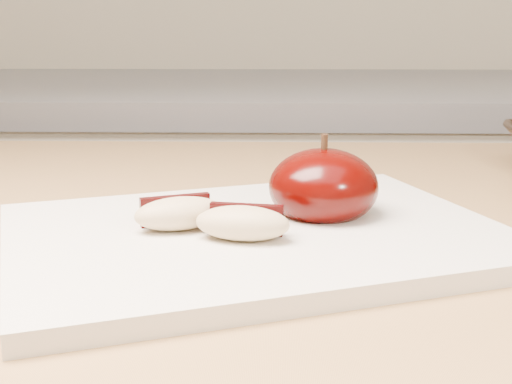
{
  "coord_description": "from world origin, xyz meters",
  "views": [
    {
      "loc": [
        0.0,
        -0.06,
        1.05
      ],
      "look_at": [
        -0.01,
        0.41,
        0.94
      ],
      "focal_mm": 50.0,
      "sensor_mm": 36.0,
      "label": 1
    }
  ],
  "objects": [
    {
      "name": "apple_wedge_b",
      "position": [
        -0.01,
        0.38,
        0.92
      ],
      "size": [
        0.07,
        0.04,
        0.02
      ],
      "rotation": [
        0.0,
        0.0,
        -0.16
      ],
      "color": "tan",
      "rests_on": "cutting_board"
    },
    {
      "name": "apple_half",
      "position": [
        0.04,
        0.44,
        0.93
      ],
      "size": [
        0.1,
        0.1,
        0.07
      ],
      "rotation": [
        0.0,
        0.0,
        0.35
      ],
      "color": "#2D0100",
      "rests_on": "cutting_board"
    },
    {
      "name": "apple_wedge_a",
      "position": [
        -0.06,
        0.4,
        0.92
      ],
      "size": [
        0.07,
        0.05,
        0.02
      ],
      "rotation": [
        0.0,
        0.0,
        0.37
      ],
      "color": "tan",
      "rests_on": "cutting_board"
    },
    {
      "name": "back_cabinet",
      "position": [
        0.0,
        1.2,
        0.47
      ],
      "size": [
        2.4,
        0.62,
        0.94
      ],
      "color": "silver",
      "rests_on": "ground"
    },
    {
      "name": "cutting_board",
      "position": [
        -0.01,
        0.41,
        0.91
      ],
      "size": [
        0.39,
        0.34,
        0.01
      ],
      "primitive_type": "cube",
      "rotation": [
        0.0,
        0.0,
        0.36
      ],
      "color": "beige",
      "rests_on": "island_counter"
    }
  ]
}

